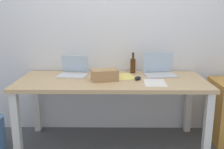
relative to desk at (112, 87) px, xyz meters
The scene contains 10 objects.
ground_plane 0.66m from the desk, ahead, with size 8.00×8.00×0.00m, color #515459.
back_wall 0.79m from the desk, 90.00° to the left, with size 5.20×0.08×2.60m, color white.
desk is the anchor object (origin of this frame).
laptop_left 0.48m from the desk, 160.38° to the left, with size 0.34×0.29×0.22m.
laptop_right 0.57m from the desk, 18.40° to the left, with size 0.36×0.28×0.25m.
beer_bottle 0.42m from the desk, 51.05° to the left, with size 0.06×0.06×0.24m.
computer_mouse 0.29m from the desk, ahead, with size 0.06×0.10×0.03m, color black.
cardboard_box 0.17m from the desk, 147.79° to the right, with size 0.27×0.17×0.11m, color tan.
paper_sheet_near_back 0.19m from the desk, 39.96° to the left, with size 0.21×0.30×0.00m, color #F4E06B.
paper_sheet_front_right 0.46m from the desk, 18.44° to the right, with size 0.21×0.30×0.00m, color white.
Camera 1 is at (0.02, -2.62, 1.42)m, focal length 41.28 mm.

